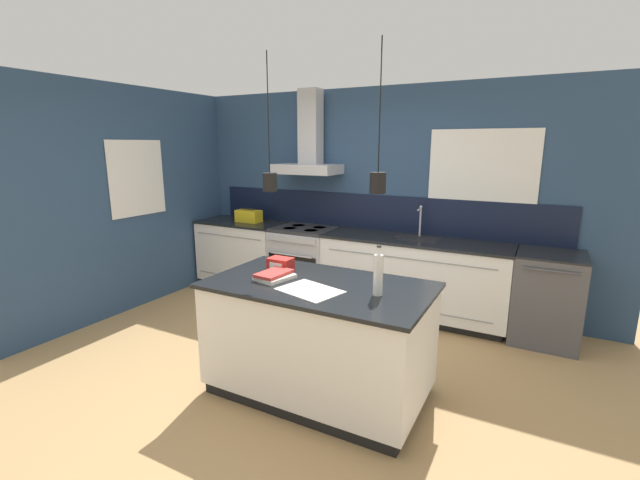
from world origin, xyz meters
The scene contains 13 objects.
ground_plane centered at (0.00, 0.00, 0.00)m, with size 16.00×16.00×0.00m, color tan.
wall_back centered at (-0.04, 2.00, 1.35)m, with size 5.60×2.31×2.60m.
wall_left centered at (-2.43, 0.70, 1.30)m, with size 0.08×3.80×2.60m.
counter_run_left centered at (-1.77, 1.69, 0.46)m, with size 1.21×0.64×0.91m.
counter_run_sink centered at (0.64, 1.69, 0.46)m, with size 2.09×0.64×1.26m.
oven_range centered at (-0.78, 1.69, 0.46)m, with size 0.77×0.66×0.91m.
dishwasher centered at (1.99, 1.69, 0.46)m, with size 0.62×0.65×0.91m.
kitchen_island centered at (0.43, -0.18, 0.46)m, with size 1.70×0.96×0.91m.
bottle_on_island centered at (0.91, -0.21, 1.06)m, with size 0.07×0.07×0.35m.
book_stack centered at (0.07, -0.25, 0.94)m, with size 0.28×0.32×0.06m.
red_supply_box centered at (-0.02, -0.03, 0.96)m, with size 0.20×0.14×0.11m.
paper_pile centered at (0.45, -0.36, 0.91)m, with size 0.50×0.42×0.01m.
yellow_toolbox centered at (-1.65, 1.69, 0.99)m, with size 0.34×0.18×0.19m.
Camera 1 is at (1.89, -2.90, 1.94)m, focal length 24.00 mm.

